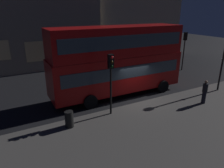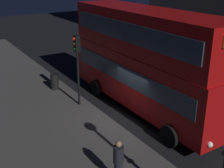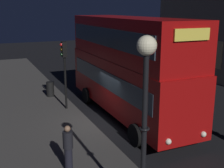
{
  "view_description": "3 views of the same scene",
  "coord_description": "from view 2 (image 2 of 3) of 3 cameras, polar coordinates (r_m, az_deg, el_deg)",
  "views": [
    {
      "loc": [
        -8.5,
        -11.9,
        6.44
      ],
      "look_at": [
        -2.16,
        -0.27,
        1.71
      ],
      "focal_mm": 33.36,
      "sensor_mm": 36.0,
      "label": 1
    },
    {
      "loc": [
        10.74,
        -7.74,
        7.12
      ],
      "look_at": [
        -0.86,
        -0.39,
        1.78
      ],
      "focal_mm": 47.26,
      "sensor_mm": 36.0,
      "label": 2
    },
    {
      "loc": [
        13.06,
        -5.55,
        5.76
      ],
      "look_at": [
        -1.88,
        1.17,
        1.54
      ],
      "focal_mm": 47.23,
      "sensor_mm": 36.0,
      "label": 3
    }
  ],
  "objects": [
    {
      "name": "ground_plane",
      "position": [
        15.03,
        3.05,
        -7.06
      ],
      "size": [
        80.0,
        80.0,
        0.0
      ],
      "primitive_type": "plane",
      "color": "black"
    },
    {
      "name": "sidewalk_slab",
      "position": [
        13.1,
        -16.53,
        -12.38
      ],
      "size": [
        44.0,
        9.08,
        0.12
      ],
      "primitive_type": "cube",
      "color": "#423F3D",
      "rests_on": "ground"
    },
    {
      "name": "double_decker_bus",
      "position": [
        15.28,
        6.44,
        5.38
      ],
      "size": [
        10.63,
        2.98,
        5.33
      ],
      "rotation": [
        0.0,
        0.0,
        -0.01
      ],
      "color": "#9E0C0C",
      "rests_on": "ground"
    },
    {
      "name": "traffic_light_near_kerb",
      "position": [
        15.58,
        -6.78,
        5.39
      ],
      "size": [
        0.33,
        0.37,
        3.87
      ],
      "rotation": [
        0.0,
        0.0,
        -0.03
      ],
      "color": "black",
      "rests_on": "sidewalk_slab"
    },
    {
      "name": "pedestrian",
      "position": [
        10.39,
        1.24,
        -14.89
      ],
      "size": [
        0.36,
        0.36,
        1.7
      ],
      "rotation": [
        0.0,
        0.0,
        1.28
      ],
      "color": "black",
      "rests_on": "sidewalk_slab"
    },
    {
      "name": "litter_bin",
      "position": [
        18.68,
        -11.04,
        0.42
      ],
      "size": [
        0.49,
        0.49,
        0.97
      ],
      "primitive_type": "cylinder",
      "color": "black",
      "rests_on": "sidewalk_slab"
    }
  ]
}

